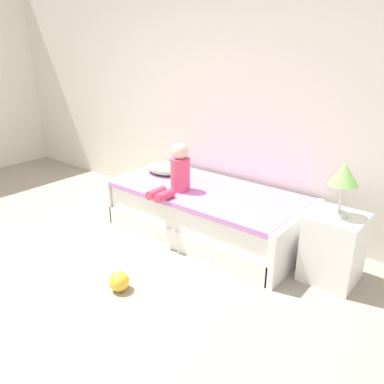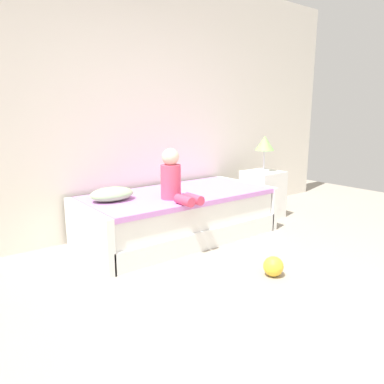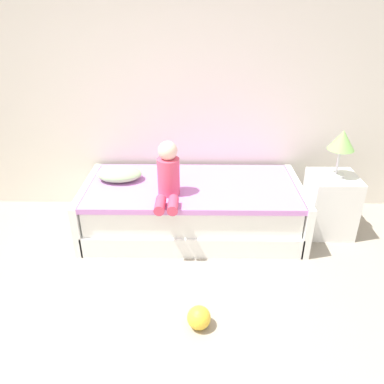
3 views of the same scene
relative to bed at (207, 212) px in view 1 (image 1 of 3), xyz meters
name	(u,v)px [view 1 (image 1 of 3)]	position (x,y,z in m)	size (l,w,h in m)	color
ground_plane	(2,305)	(-0.50, -2.00, -0.25)	(9.20, 9.20, 0.00)	#9E9384
wall_rear	(205,88)	(-0.50, 0.60, 1.20)	(7.20, 0.10, 2.90)	silver
bed	(207,212)	(0.00, 0.00, 0.00)	(2.11, 1.00, 0.50)	white
nightstand	(333,248)	(1.35, -0.01, 0.05)	(0.44, 0.44, 0.60)	white
table_lamp	(344,177)	(1.35, -0.01, 0.69)	(0.24, 0.24, 0.45)	silver
child_figure	(177,172)	(-0.21, -0.23, 0.46)	(0.20, 0.51, 0.50)	#E04C6B
pillow	(163,168)	(-0.72, 0.10, 0.32)	(0.44, 0.30, 0.13)	#99CC8C
toy_ball	(119,281)	(0.06, -1.28, -0.16)	(0.17, 0.17, 0.17)	yellow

